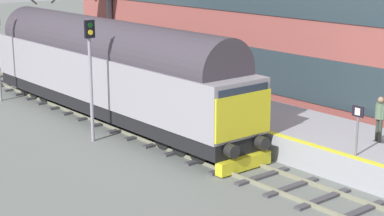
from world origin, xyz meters
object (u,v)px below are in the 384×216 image
(signal_post_mid, at_px, (91,68))
(waiting_passenger, at_px, (380,115))
(platform_number_sign, at_px, (358,122))
(diesel_locomotive, at_px, (108,67))

(signal_post_mid, relative_size, waiting_passenger, 3.04)
(platform_number_sign, distance_m, waiting_passenger, 2.01)
(diesel_locomotive, xyz_separation_m, signal_post_mid, (-2.31, -2.38, 0.59))
(diesel_locomotive, distance_m, platform_number_sign, 12.38)
(diesel_locomotive, bearing_deg, platform_number_sign, -80.97)
(platform_number_sign, bearing_deg, diesel_locomotive, 99.03)
(platform_number_sign, height_order, waiting_passenger, platform_number_sign)
(diesel_locomotive, height_order, waiting_passenger, diesel_locomotive)
(signal_post_mid, height_order, waiting_passenger, signal_post_mid)
(signal_post_mid, distance_m, platform_number_sign, 10.76)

